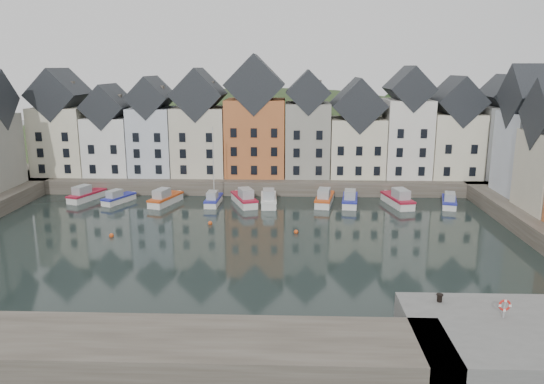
{
  "coord_description": "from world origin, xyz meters",
  "views": [
    {
      "loc": [
        5.32,
        -51.01,
        17.92
      ],
      "look_at": [
        3.3,
        6.0,
        4.43
      ],
      "focal_mm": 35.0,
      "sensor_mm": 36.0,
      "label": 1
    }
  ],
  "objects_px": {
    "boat_d": "(213,199)",
    "mooring_bollard": "(440,297)",
    "life_ring_post": "(505,306)",
    "boat_a": "(86,195)"
  },
  "relations": [
    {
      "from": "boat_d",
      "to": "mooring_bollard",
      "type": "distance_m",
      "value": 39.6
    },
    {
      "from": "boat_d",
      "to": "life_ring_post",
      "type": "xyz_separation_m",
      "value": [
        24.2,
        -36.05,
        2.18
      ]
    },
    {
      "from": "boat_d",
      "to": "life_ring_post",
      "type": "relative_size",
      "value": 8.06
    },
    {
      "from": "boat_a",
      "to": "boat_d",
      "type": "height_order",
      "value": "boat_d"
    },
    {
      "from": "boat_d",
      "to": "life_ring_post",
      "type": "height_order",
      "value": "boat_d"
    },
    {
      "from": "life_ring_post",
      "to": "boat_a",
      "type": "bearing_deg",
      "value": 138.1
    },
    {
      "from": "boat_a",
      "to": "boat_d",
      "type": "relative_size",
      "value": 0.62
    },
    {
      "from": "boat_d",
      "to": "mooring_bollard",
      "type": "bearing_deg",
      "value": -56.34
    },
    {
      "from": "boat_a",
      "to": "mooring_bollard",
      "type": "height_order",
      "value": "mooring_bollard"
    },
    {
      "from": "boat_a",
      "to": "life_ring_post",
      "type": "xyz_separation_m",
      "value": [
        42.1,
        -37.77,
        2.16
      ]
    }
  ]
}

